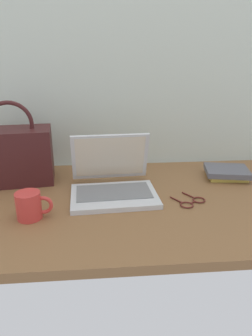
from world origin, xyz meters
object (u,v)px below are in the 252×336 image
(handbag, at_px, (14,155))
(book_stack, at_px, (227,173))
(coffee_mug, at_px, (30,205))
(eyeglasses, at_px, (192,202))
(laptop, at_px, (113,182))

(handbag, bearing_deg, book_stack, -1.95)
(coffee_mug, distance_m, eyeglasses, 0.55)
(laptop, relative_size, coffee_mug, 2.76)
(laptop, xyz_separation_m, coffee_mug, (-0.27, -0.17, 0.00))
(book_stack, bearing_deg, laptop, -166.99)
(eyeglasses, bearing_deg, book_stack, 46.15)
(coffee_mug, height_order, book_stack, coffee_mug)
(coffee_mug, bearing_deg, book_stack, 20.33)
(coffee_mug, xyz_separation_m, handbag, (-0.12, 0.31, 0.07))
(laptop, relative_size, eyeglasses, 2.36)
(coffee_mug, relative_size, book_stack, 0.59)
(coffee_mug, bearing_deg, handbag, 110.77)
(laptop, relative_size, handbag, 0.97)
(laptop, bearing_deg, book_stack, 13.01)
(laptop, distance_m, book_stack, 0.50)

